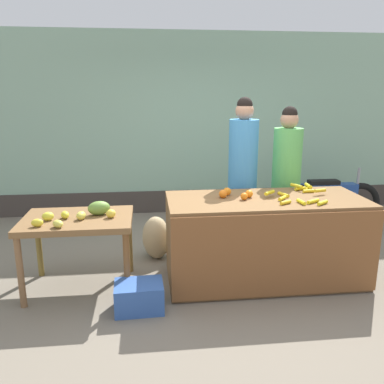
% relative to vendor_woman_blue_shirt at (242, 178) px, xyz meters
% --- Properties ---
extents(ground_plane, '(24.00, 24.00, 0.00)m').
position_rel_vendor_woman_blue_shirt_xyz_m(ground_plane, '(-0.40, -0.68, -0.96)').
color(ground_plane, '#756B5B').
extents(market_wall_back, '(9.98, 0.23, 2.86)m').
position_rel_vendor_woman_blue_shirt_xyz_m(market_wall_back, '(-0.40, 1.98, 0.44)').
color(market_wall_back, '#8CB299').
rests_on(market_wall_back, ground).
extents(fruit_stall_counter, '(2.03, 0.89, 0.89)m').
position_rel_vendor_woman_blue_shirt_xyz_m(fruit_stall_counter, '(0.09, -0.70, -0.51)').
color(fruit_stall_counter, brown).
rests_on(fruit_stall_counter, ground).
extents(side_table_wooden, '(1.06, 0.76, 0.75)m').
position_rel_vendor_woman_blue_shirt_xyz_m(side_table_wooden, '(-1.81, -0.68, -0.30)').
color(side_table_wooden, brown).
rests_on(side_table_wooden, ground).
extents(banana_bunch_pile, '(0.69, 0.73, 0.07)m').
position_rel_vendor_woman_blue_shirt_xyz_m(banana_bunch_pile, '(0.46, -0.64, -0.04)').
color(banana_bunch_pile, gold).
rests_on(banana_bunch_pile, fruit_stall_counter).
extents(orange_pile, '(0.35, 0.28, 0.09)m').
position_rel_vendor_woman_blue_shirt_xyz_m(orange_pile, '(-0.23, -0.62, -0.03)').
color(orange_pile, orange).
rests_on(orange_pile, fruit_stall_counter).
extents(mango_papaya_pile, '(0.75, 0.67, 0.14)m').
position_rel_vendor_woman_blue_shirt_xyz_m(mango_papaya_pile, '(-1.72, -0.67, -0.15)').
color(mango_papaya_pile, yellow).
rests_on(mango_papaya_pile, side_table_wooden).
extents(vendor_woman_blue_shirt, '(0.34, 0.34, 1.89)m').
position_rel_vendor_woman_blue_shirt_xyz_m(vendor_woman_blue_shirt, '(0.00, 0.00, 0.00)').
color(vendor_woman_blue_shirt, '#33333D').
rests_on(vendor_woman_blue_shirt, ground).
extents(vendor_woman_green_shirt, '(0.34, 0.34, 1.79)m').
position_rel_vendor_woman_blue_shirt_xyz_m(vendor_woman_green_shirt, '(0.54, 0.01, -0.06)').
color(vendor_woman_green_shirt, '#33333D').
rests_on(vendor_woman_green_shirt, ground).
extents(parked_motorcycle, '(1.60, 0.18, 0.88)m').
position_rel_vendor_woman_blue_shirt_xyz_m(parked_motorcycle, '(1.51, 0.86, -0.55)').
color(parked_motorcycle, black).
rests_on(parked_motorcycle, ground).
extents(produce_crate, '(0.45, 0.34, 0.26)m').
position_rel_vendor_woman_blue_shirt_xyz_m(produce_crate, '(-1.22, -1.18, -0.83)').
color(produce_crate, '#3359A5').
rests_on(produce_crate, ground).
extents(produce_sack, '(0.47, 0.47, 0.52)m').
position_rel_vendor_woman_blue_shirt_xyz_m(produce_sack, '(-1.03, -0.02, -0.70)').
color(produce_sack, tan).
rests_on(produce_sack, ground).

